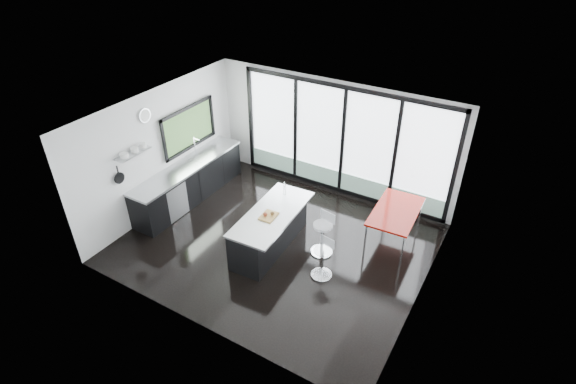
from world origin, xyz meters
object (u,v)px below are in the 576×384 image
Objects in this scene: island at (270,229)px; bar_stool_near at (322,263)px; bar_stool_far at (322,239)px; red_table at (394,226)px.

bar_stool_near is (1.33, -0.25, -0.12)m from island.
island is 3.02× the size of bar_stool_far.
island is at bearing -146.26° from red_table.
bar_stool_far is 1.55m from red_table.
red_table is at bearing 54.58° from bar_stool_far.
island is at bearing -150.20° from bar_stool_far.
bar_stool_far is at bearing -136.08° from red_table.
bar_stool_far reaches higher than bar_stool_near.
bar_stool_near is at bearing -10.59° from island.
red_table is (2.14, 1.43, -0.04)m from island.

